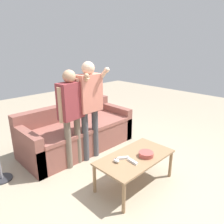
{
  "coord_description": "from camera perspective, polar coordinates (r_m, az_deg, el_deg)",
  "views": [
    {
      "loc": [
        -2.1,
        -1.73,
        1.87
      ],
      "look_at": [
        -0.07,
        0.32,
        0.93
      ],
      "focal_mm": 33.82,
      "sensor_mm": 36.0,
      "label": 1
    }
  ],
  "objects": [
    {
      "name": "player_center",
      "position": [
        3.35,
        -6.15,
        3.19
      ],
      "size": [
        0.48,
        0.35,
        1.62
      ],
      "color": "#47474C",
      "rests_on": "ground"
    },
    {
      "name": "coffee_table",
      "position": [
        2.93,
        6.25,
        -12.65
      ],
      "size": [
        1.07,
        0.58,
        0.43
      ],
      "color": "#997551",
      "rests_on": "ground"
    },
    {
      "name": "game_remote_nunchuk",
      "position": [
        2.75,
        1.18,
        -13.0
      ],
      "size": [
        0.06,
        0.09,
        0.05
      ],
      "color": "white",
      "rests_on": "coffee_table"
    },
    {
      "name": "game_remote_wand_near",
      "position": [
        2.76,
        5.58,
        -13.16
      ],
      "size": [
        0.06,
        0.16,
        0.03
      ],
      "color": "white",
      "rests_on": "coffee_table"
    },
    {
      "name": "ground_plane",
      "position": [
        3.3,
        4.98,
        -16.59
      ],
      "size": [
        12.0,
        12.0,
        0.0
      ],
      "primitive_type": "plane",
      "color": "tan"
    },
    {
      "name": "couch",
      "position": [
        3.98,
        -9.48,
        -5.6
      ],
      "size": [
        2.03,
        0.9,
        0.78
      ],
      "color": "brown",
      "rests_on": "ground"
    },
    {
      "name": "player_left",
      "position": [
        3.19,
        -10.99,
        1.06
      ],
      "size": [
        0.47,
        0.3,
        1.52
      ],
      "color": "#756656",
      "rests_on": "ground"
    },
    {
      "name": "snack_bowl",
      "position": [
        2.92,
        9.18,
        -11.2
      ],
      "size": [
        0.2,
        0.2,
        0.06
      ],
      "primitive_type": "cylinder",
      "color": "#B24C47",
      "rests_on": "coffee_table"
    },
    {
      "name": "game_remote_wand_far",
      "position": [
        2.83,
        3.03,
        -12.3
      ],
      "size": [
        0.15,
        0.11,
        0.03
      ],
      "color": "white",
      "rests_on": "coffee_table"
    }
  ]
}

